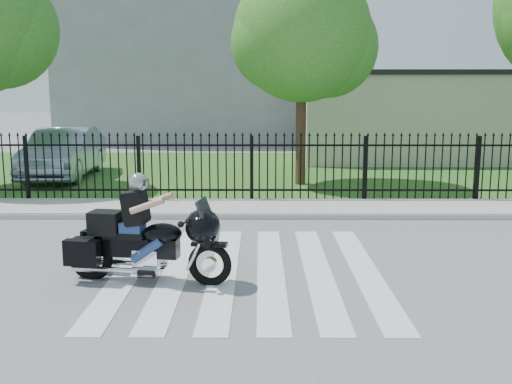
{
  "coord_description": "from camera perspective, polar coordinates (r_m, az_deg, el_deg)",
  "views": [
    {
      "loc": [
        0.21,
        -9.76,
        3.1
      ],
      "look_at": [
        0.14,
        2.04,
        1.0
      ],
      "focal_mm": 42.0,
      "sensor_mm": 36.0,
      "label": 1
    }
  ],
  "objects": [
    {
      "name": "crosswalk",
      "position": [
        10.24,
        -0.85,
        -7.5
      ],
      "size": [
        5.0,
        5.5,
        0.01
      ],
      "primitive_type": null,
      "color": "silver",
      "rests_on": "ground"
    },
    {
      "name": "curb",
      "position": [
        14.09,
        -0.51,
        -2.37
      ],
      "size": [
        40.0,
        0.12,
        0.12
      ],
      "primitive_type": "cube",
      "color": "#ADAAA3",
      "rests_on": "ground"
    },
    {
      "name": "tree_mid",
      "position": [
        18.86,
        4.42,
        14.83
      ],
      "size": [
        4.2,
        4.2,
        6.78
      ],
      "color": "#382316",
      "rests_on": "ground"
    },
    {
      "name": "building_tall",
      "position": [
        36.02,
        -4.93,
        14.68
      ],
      "size": [
        15.0,
        10.0,
        12.0
      ],
      "primitive_type": "cube",
      "color": "#919499",
      "rests_on": "ground"
    },
    {
      "name": "building_low",
      "position": [
        26.67,
        15.21,
        6.85
      ],
      "size": [
        10.0,
        6.0,
        3.5
      ],
      "primitive_type": "cube",
      "color": "beige",
      "rests_on": "ground"
    },
    {
      "name": "sidewalk",
      "position": [
        15.07,
        -0.46,
        -1.55
      ],
      "size": [
        40.0,
        2.0,
        0.12
      ],
      "primitive_type": "cube",
      "color": "#ADAAA3",
      "rests_on": "ground"
    },
    {
      "name": "parked_car",
      "position": [
        21.26,
        -17.86,
        3.56
      ],
      "size": [
        2.01,
        5.17,
        1.68
      ],
      "primitive_type": "imported",
      "rotation": [
        0.0,
        0.0,
        0.05
      ],
      "color": "#8F9EB4",
      "rests_on": "grass_strip"
    },
    {
      "name": "grass_strip",
      "position": [
        21.98,
        -0.2,
        2.02
      ],
      "size": [
        40.0,
        12.0,
        0.02
      ],
      "primitive_type": "cube",
      "color": "#24531C",
      "rests_on": "ground"
    },
    {
      "name": "iron_fence",
      "position": [
        15.91,
        -0.41,
        2.16
      ],
      "size": [
        26.0,
        0.04,
        1.8
      ],
      "color": "black",
      "rests_on": "ground"
    },
    {
      "name": "ground",
      "position": [
        10.24,
        -0.85,
        -7.54
      ],
      "size": [
        120.0,
        120.0,
        0.0
      ],
      "primitive_type": "plane",
      "color": "slate",
      "rests_on": "ground"
    },
    {
      "name": "building_low_roof",
      "position": [
        26.64,
        15.4,
        10.82
      ],
      "size": [
        10.2,
        6.2,
        0.2
      ],
      "primitive_type": "cube",
      "color": "black",
      "rests_on": "building_low"
    },
    {
      "name": "motorcycle_rider",
      "position": [
        9.7,
        -10.67,
        -4.2
      ],
      "size": [
        2.7,
        1.17,
        1.8
      ],
      "rotation": [
        0.0,
        0.0,
        -0.17
      ],
      "color": "black",
      "rests_on": "ground"
    }
  ]
}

